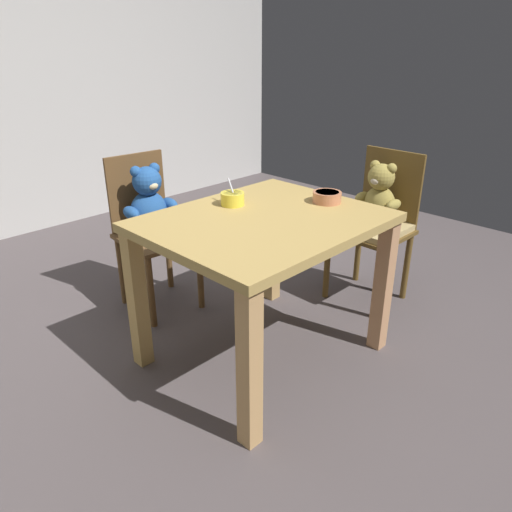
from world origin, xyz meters
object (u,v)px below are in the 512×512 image
object	(u,v)px
teddy_chair_far_center	(151,214)
porridge_bowl_terracotta_near_right	(327,197)
dining_table	(264,243)
porridge_bowl_yellow_far_center	(233,198)
teddy_chair_near_right	(376,212)

from	to	relation	value
teddy_chair_far_center	porridge_bowl_terracotta_near_right	xyz separation A→B (m)	(0.43, -0.88, 0.20)
dining_table	porridge_bowl_terracotta_near_right	bearing A→B (deg)	-9.69
teddy_chair_far_center	porridge_bowl_yellow_far_center	xyz separation A→B (m)	(0.08, -0.59, 0.20)
dining_table	porridge_bowl_terracotta_near_right	size ratio (longest dim) A/B	7.34
porridge_bowl_yellow_far_center	porridge_bowl_terracotta_near_right	size ratio (longest dim) A/B	0.84
teddy_chair_far_center	porridge_bowl_terracotta_near_right	size ratio (longest dim) A/B	6.26
porridge_bowl_yellow_far_center	porridge_bowl_terracotta_near_right	bearing A→B (deg)	-40.23
teddy_chair_near_right	dining_table	bearing A→B (deg)	-1.66
dining_table	teddy_chair_near_right	distance (m)	0.90
dining_table	teddy_chair_far_center	world-z (taller)	teddy_chair_far_center
teddy_chair_near_right	teddy_chair_far_center	xyz separation A→B (m)	(-0.96, 0.85, 0.02)
teddy_chair_near_right	porridge_bowl_terracotta_near_right	xyz separation A→B (m)	(-0.53, -0.03, 0.21)
dining_table	teddy_chair_far_center	bearing A→B (deg)	94.04
dining_table	porridge_bowl_yellow_far_center	bearing A→B (deg)	83.82
porridge_bowl_yellow_far_center	teddy_chair_near_right	bearing A→B (deg)	-16.95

